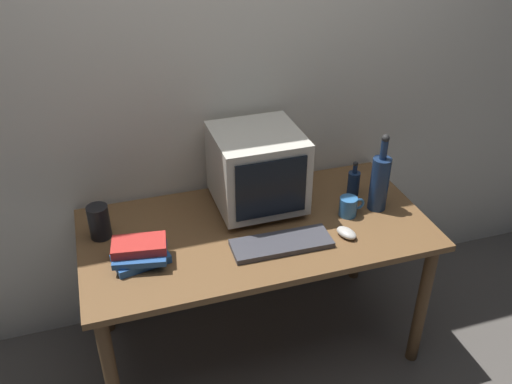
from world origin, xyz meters
TOP-DOWN VIEW (x-y plane):
  - ground_plane at (0.00, 0.00)m, footprint 6.00×6.00m
  - back_wall at (0.00, 0.44)m, footprint 4.00×0.08m
  - desk at (0.00, 0.00)m, footprint 1.52×0.76m
  - crt_monitor at (0.06, 0.16)m, footprint 0.38×0.39m
  - keyboard at (0.06, -0.16)m, footprint 0.42×0.16m
  - computer_mouse at (0.35, -0.18)m, footprint 0.09×0.11m
  - bottle_tall at (0.58, -0.02)m, footprint 0.08×0.08m
  - bottle_short at (0.52, 0.12)m, footprint 0.06×0.06m
  - book_stack at (-0.51, -0.09)m, footprint 0.24×0.19m
  - mug at (0.43, -0.04)m, footprint 0.12×0.08m
  - metal_canister at (-0.65, 0.13)m, footprint 0.09×0.09m

SIDE VIEW (x-z plane):
  - ground_plane at x=0.00m, z-range 0.00..0.00m
  - desk at x=0.00m, z-range 0.27..0.99m
  - keyboard at x=0.06m, z-range 0.71..0.74m
  - computer_mouse at x=0.35m, z-range 0.71..0.75m
  - mug at x=0.43m, z-range 0.71..0.80m
  - book_stack at x=-0.51m, z-range 0.71..0.81m
  - bottle_short at x=0.52m, z-range 0.69..0.87m
  - metal_canister at x=-0.65m, z-range 0.71..0.86m
  - bottle_tall at x=0.58m, z-range 0.67..1.04m
  - crt_monitor at x=0.06m, z-range 0.72..1.09m
  - back_wall at x=0.00m, z-range 0.00..2.50m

